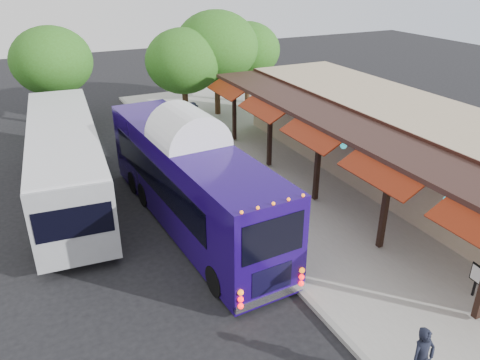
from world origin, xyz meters
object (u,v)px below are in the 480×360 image
city_bus (66,158)px  ped_c (231,154)px  sign_board (477,276)px  ped_a (422,359)px  ped_d (193,118)px  ped_b (230,160)px  coach_bus (190,177)px

city_bus → ped_c: size_ratio=7.46×
ped_c → sign_board: size_ratio=1.54×
city_bus → ped_a: (5.97, -14.07, -0.80)m
city_bus → sign_board: city_bus is taller
city_bus → ped_d: (7.45, 4.93, -0.70)m
ped_d → sign_board: bearing=102.7°
ped_d → ped_b: bearing=90.0°
coach_bus → sign_board: (6.02, -7.96, -1.10)m
sign_board → ped_d: bearing=103.0°
ped_a → ped_d: (1.48, 19.00, 0.10)m
ped_b → ped_a: bearing=97.9°
ped_c → sign_board: bearing=78.1°
ped_a → ped_c: ped_a is taller
coach_bus → ped_c: (3.33, 3.64, -1.00)m
ped_c → ped_d: 5.65m
sign_board → coach_bus: bearing=131.9°
ped_d → sign_board: (2.49, -17.24, -0.23)m
coach_bus → ped_b: bearing=42.0°
city_bus → ped_b: size_ratio=7.83×
coach_bus → ped_c: bearing=43.9°
ped_a → ped_c: (1.28, 13.35, -0.03)m
coach_bus → ped_c: size_ratio=7.06×
city_bus → ped_a: bearing=-62.6°
city_bus → ped_d: city_bus is taller
city_bus → sign_board: (9.94, -12.31, -0.92)m
ped_c → ped_a: bearing=59.5°
ped_c → ped_d: bearing=-117.0°
coach_bus → city_bus: (-3.92, 4.35, -0.18)m
coach_bus → sign_board: size_ratio=10.87×
coach_bus → ped_b: size_ratio=7.41×
coach_bus → ped_d: bearing=65.5°
ped_b → sign_board: size_ratio=1.47×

